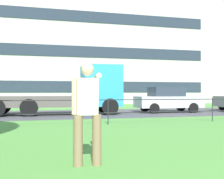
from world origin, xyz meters
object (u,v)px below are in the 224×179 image
at_px(car_silver_left, 168,100).
at_px(apartment_building_background, 44,29).
at_px(flatbed_truck_right, 75,93).
at_px(person_thrower, 87,110).

relative_size(car_silver_left, apartment_building_background, 0.10).
xyz_separation_m(flatbed_truck_right, car_silver_left, (5.72, 0.04, -0.44)).
relative_size(flatbed_truck_right, car_silver_left, 1.82).
xyz_separation_m(person_thrower, car_silver_left, (6.98, 11.38, -0.17)).
bearing_deg(flatbed_truck_right, apartment_building_background, 93.62).
distance_m(flatbed_truck_right, apartment_building_background, 21.25).
bearing_deg(flatbed_truck_right, person_thrower, -96.32).
bearing_deg(apartment_building_background, car_silver_left, -70.53).
bearing_deg(person_thrower, car_silver_left, 58.49).
bearing_deg(car_silver_left, apartment_building_background, 109.47).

